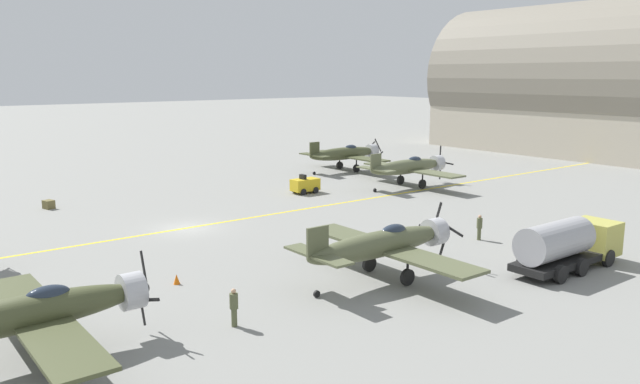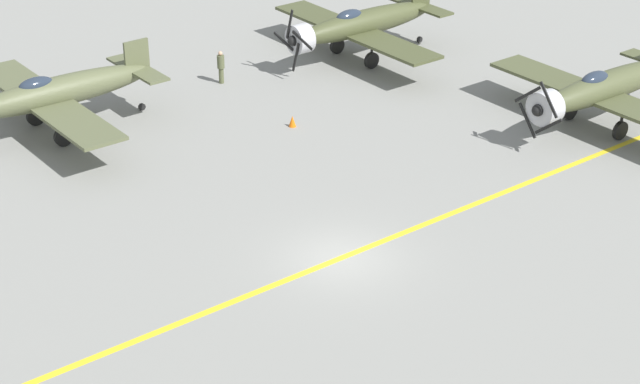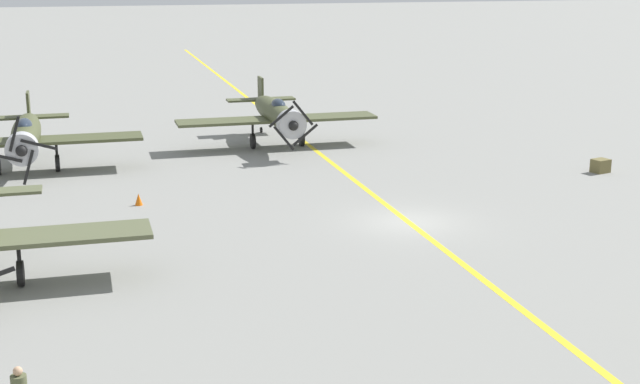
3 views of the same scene
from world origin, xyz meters
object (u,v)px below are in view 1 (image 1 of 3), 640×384
tow_tractor (305,185)px  ground_crew_inspecting (479,226)px  airplane_mid_right (384,244)px  airplane_far_left (346,154)px  airplane_near_right (29,314)px  ground_crew_walking (234,306)px  airplane_far_center (409,167)px  hangar (564,90)px  supply_crate_by_tanker (49,204)px  traffic_cone (177,279)px  fuel_tanker (568,244)px

tow_tractor → ground_crew_inspecting: 20.80m
airplane_mid_right → airplane_far_left: airplane_mid_right is taller
airplane_near_right → ground_crew_walking: airplane_near_right is taller
airplane_far_center → hangar: (-7.86, 39.56, 6.76)m
airplane_mid_right → ground_crew_walking: airplane_mid_right is taller
airplane_near_right → ground_crew_walking: 8.23m
ground_crew_inspecting → supply_crate_by_tanker: 34.84m
tow_tractor → airplane_far_center: bearing=70.1°
airplane_mid_right → traffic_cone: airplane_mid_right is taller
tow_tractor → supply_crate_by_tanker: 22.32m
airplane_far_left → hangar: hangar is taller
airplane_near_right → traffic_cone: bearing=131.3°
airplane_mid_right → tow_tractor: (-22.85, 11.50, -1.22)m
airplane_far_center → hangar: 40.89m
airplane_far_center → ground_crew_walking: (19.86, -31.29, -1.05)m
fuel_tanker → hangar: (-32.16, 51.56, 7.26)m
airplane_far_center → fuel_tanker: (24.30, -12.00, -0.50)m
ground_crew_walking → hangar: hangar is taller
airplane_near_right → ground_crew_inspecting: (-1.07, 28.51, -1.07)m
airplane_mid_right → ground_crew_walking: (0.67, -9.69, -1.05)m
fuel_tanker → ground_crew_walking: fuel_tanker is taller
ground_crew_inspecting → airplane_near_right: bearing=-87.9°
airplane_mid_right → airplane_far_left: 38.71m
traffic_cone → hangar: (-20.88, 70.44, 8.50)m
airplane_mid_right → supply_crate_by_tanker: size_ratio=13.98×
airplane_mid_right → fuel_tanker: bearing=69.3°
tow_tractor → hangar: bearing=94.8°
airplane_mid_right → airplane_near_right: 17.71m
fuel_tanker → hangar: hangar is taller
fuel_tanker → ground_crew_walking: size_ratio=4.55×
ground_crew_walking → traffic_cone: ground_crew_walking is taller
airplane_mid_right → tow_tractor: airplane_mid_right is taller
airplane_mid_right → airplane_far_left: size_ratio=1.00×
ground_crew_walking → airplane_far_center: bearing=122.4°
tow_tractor → ground_crew_walking: bearing=-42.0°
airplane_near_right → traffic_cone: (-5.18, 8.41, -1.74)m
airplane_mid_right → hangar: 67.22m
airplane_mid_right → ground_crew_walking: size_ratio=6.82×
airplane_far_left → traffic_cone: size_ratio=21.82×
fuel_tanker → supply_crate_by_tanker: size_ratio=9.32×
airplane_near_right → tow_tractor: airplane_near_right is taller
airplane_mid_right → fuel_tanker: 10.89m
traffic_cone → airplane_mid_right: bearing=56.4°
airplane_far_center → airplane_far_left: bearing=166.5°
tow_tractor → airplane_mid_right: bearing=-26.7°
airplane_far_center → airplane_far_left: airplane_far_center is taller
airplane_mid_right → hangar: size_ratio=0.35×
traffic_cone → hangar: size_ratio=0.02×
airplane_far_center → ground_crew_inspecting: size_ratio=6.92×
ground_crew_inspecting → traffic_cone: ground_crew_inspecting is taller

